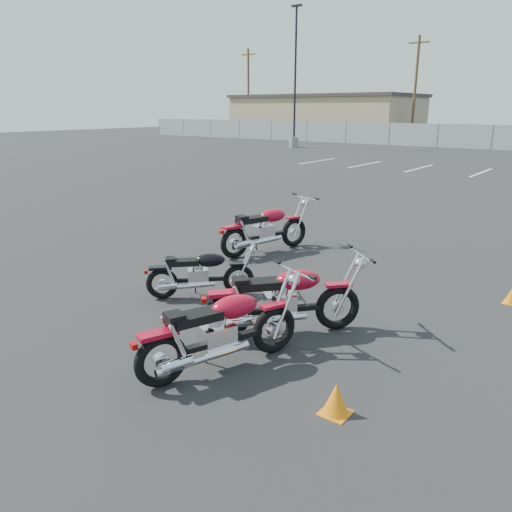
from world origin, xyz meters
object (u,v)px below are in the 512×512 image
Objects in this scene: motorcycle_front_red at (265,229)px; motorcycle_second_black at (200,273)px; motorcycle_rear_red at (221,331)px; motorcycle_third_red at (283,300)px.

motorcycle_front_red is 2.85m from motorcycle_second_black.
motorcycle_front_red is at bearing 104.45° from motorcycle_second_black.
motorcycle_rear_red is at bearing -59.74° from motorcycle_front_red.
motorcycle_third_red is at bearing -10.95° from motorcycle_second_black.
motorcycle_second_black is (0.71, -2.75, -0.11)m from motorcycle_front_red.
motorcycle_third_red is 1.21m from motorcycle_rear_red.
motorcycle_front_red is 1.14× the size of motorcycle_third_red.
motorcycle_front_red is 1.47× the size of motorcycle_second_black.
motorcycle_rear_red is at bearing -92.54° from motorcycle_third_red.
motorcycle_front_red reaches higher than motorcycle_rear_red.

